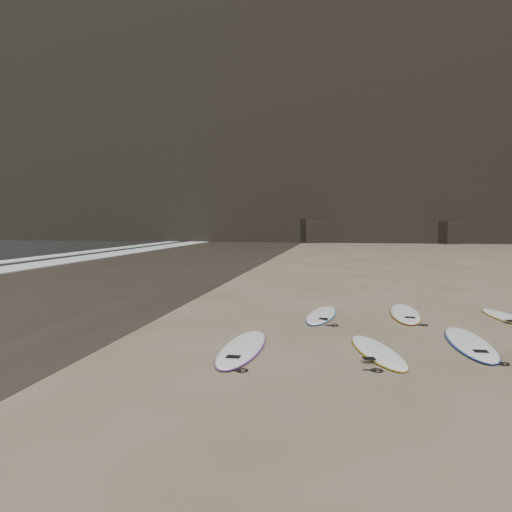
{
  "coord_description": "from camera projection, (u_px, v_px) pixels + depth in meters",
  "views": [
    {
      "loc": [
        -2.69,
        -9.57,
        2.31
      ],
      "look_at": [
        -4.69,
        1.84,
        1.5
      ],
      "focal_mm": 35.0,
      "sensor_mm": 36.0,
      "label": 1
    }
  ],
  "objects": [
    {
      "name": "ground",
      "position": [
        491.0,
        348.0,
        9.1
      ],
      "size": [
        240.0,
        240.0,
        0.0
      ],
      "primitive_type": "plane",
      "color": "#897559",
      "rests_on": "ground"
    },
    {
      "name": "wet_sand",
      "position": [
        97.0,
        276.0,
        21.17
      ],
      "size": [
        12.0,
        200.0,
        0.01
      ],
      "primitive_type": "cube",
      "color": "#383026",
      "rests_on": "ground"
    },
    {
      "name": "surfboard_0",
      "position": [
        242.0,
        347.0,
        8.94
      ],
      "size": [
        0.7,
        2.79,
        0.1
      ],
      "primitive_type": "ellipsoid",
      "rotation": [
        0.0,
        0.0,
        -0.01
      ],
      "color": "white",
      "rests_on": "ground"
    },
    {
      "name": "surfboard_1",
      "position": [
        377.0,
        351.0,
        8.72
      ],
      "size": [
        1.18,
        2.46,
        0.09
      ],
      "primitive_type": "ellipsoid",
      "rotation": [
        0.0,
        0.0,
        0.26
      ],
      "color": "white",
      "rests_on": "ground"
    },
    {
      "name": "surfboard_2",
      "position": [
        470.0,
        343.0,
        9.29
      ],
      "size": [
        0.69,
        2.78,
        0.1
      ],
      "primitive_type": "ellipsoid",
      "rotation": [
        0.0,
        0.0,
        0.01
      ],
      "color": "white",
      "rests_on": "ground"
    },
    {
      "name": "surfboard_5",
      "position": [
        321.0,
        315.0,
        12.11
      ],
      "size": [
        0.87,
        2.53,
        0.09
      ],
      "primitive_type": "ellipsoid",
      "rotation": [
        0.0,
        0.0,
        -0.11
      ],
      "color": "white",
      "rests_on": "ground"
    },
    {
      "name": "surfboard_6",
      "position": [
        405.0,
        313.0,
        12.29
      ],
      "size": [
        0.73,
        2.76,
        0.1
      ],
      "primitive_type": "ellipsoid",
      "rotation": [
        0.0,
        0.0,
        -0.03
      ],
      "color": "white",
      "rests_on": "ground"
    },
    {
      "name": "surfboard_7",
      "position": [
        507.0,
        317.0,
        11.82
      ],
      "size": [
        0.94,
        2.31,
        0.08
      ],
      "primitive_type": "ellipsoid",
      "rotation": [
        0.0,
        0.0,
        0.18
      ],
      "color": "white",
      "rests_on": "ground"
    }
  ]
}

